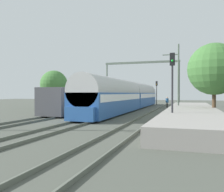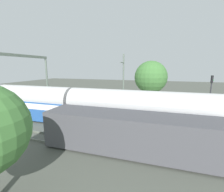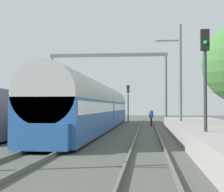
{
  "view_description": "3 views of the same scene",
  "coord_description": "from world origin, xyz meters",
  "px_view_note": "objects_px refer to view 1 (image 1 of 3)",
  "views": [
    {
      "loc": [
        7.89,
        -21.85,
        2.31
      ],
      "look_at": [
        0.0,
        2.79,
        2.0
      ],
      "focal_mm": 38.41,
      "sensor_mm": 36.0,
      "label": 1
    },
    {
      "loc": [
        -14.98,
        1.82,
        6.18
      ],
      "look_at": [
        1.96,
        7.08,
        2.91
      ],
      "focal_mm": 25.11,
      "sensor_mm": 36.0,
      "label": 2
    },
    {
      "loc": [
        4.35,
        -19.24,
        1.94
      ],
      "look_at": [
        0.0,
        24.14,
        3.26
      ],
      "focal_mm": 56.65,
      "sensor_mm": 36.0,
      "label": 3
    }
  ],
  "objects_px": {
    "passenger_train": "(130,96)",
    "railway_signal_far": "(157,90)",
    "catenary_gantry": "(141,74)",
    "railway_signal_near": "(172,79)",
    "freight_car": "(79,100)",
    "person_crossing": "(167,101)"
  },
  "relations": [
    {
      "from": "freight_car",
      "to": "railway_signal_far",
      "type": "bearing_deg",
      "value": 74.02
    },
    {
      "from": "passenger_train",
      "to": "person_crossing",
      "type": "bearing_deg",
      "value": 46.35
    },
    {
      "from": "catenary_gantry",
      "to": "freight_car",
      "type": "bearing_deg",
      "value": -105.28
    },
    {
      "from": "freight_car",
      "to": "railway_signal_far",
      "type": "relative_size",
      "value": 2.78
    },
    {
      "from": "freight_car",
      "to": "railway_signal_near",
      "type": "height_order",
      "value": "railway_signal_near"
    },
    {
      "from": "passenger_train",
      "to": "person_crossing",
      "type": "distance_m",
      "value": 6.92
    },
    {
      "from": "person_crossing",
      "to": "catenary_gantry",
      "type": "distance_m",
      "value": 7.51
    },
    {
      "from": "railway_signal_far",
      "to": "catenary_gantry",
      "type": "bearing_deg",
      "value": -107.83
    },
    {
      "from": "passenger_train",
      "to": "railway_signal_far",
      "type": "relative_size",
      "value": 7.03
    },
    {
      "from": "passenger_train",
      "to": "railway_signal_far",
      "type": "bearing_deg",
      "value": 82.44
    },
    {
      "from": "passenger_train",
      "to": "railway_signal_far",
      "type": "distance_m",
      "value": 14.61
    },
    {
      "from": "passenger_train",
      "to": "freight_car",
      "type": "height_order",
      "value": "passenger_train"
    },
    {
      "from": "person_crossing",
      "to": "catenary_gantry",
      "type": "xyz_separation_m",
      "value": [
        -4.73,
        3.53,
        4.65
      ]
    },
    {
      "from": "railway_signal_far",
      "to": "freight_car",
      "type": "bearing_deg",
      "value": -105.98
    },
    {
      "from": "freight_car",
      "to": "passenger_train",
      "type": "bearing_deg",
      "value": 59.77
    },
    {
      "from": "passenger_train",
      "to": "railway_signal_near",
      "type": "bearing_deg",
      "value": -66.07
    },
    {
      "from": "railway_signal_far",
      "to": "catenary_gantry",
      "type": "height_order",
      "value": "catenary_gantry"
    },
    {
      "from": "freight_car",
      "to": "person_crossing",
      "type": "height_order",
      "value": "freight_car"
    },
    {
      "from": "person_crossing",
      "to": "catenary_gantry",
      "type": "height_order",
      "value": "catenary_gantry"
    },
    {
      "from": "person_crossing",
      "to": "catenary_gantry",
      "type": "bearing_deg",
      "value": 93.09
    },
    {
      "from": "railway_signal_near",
      "to": "person_crossing",
      "type": "bearing_deg",
      "value": 95.76
    },
    {
      "from": "freight_car",
      "to": "person_crossing",
      "type": "distance_m",
      "value": 15.42
    }
  ]
}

